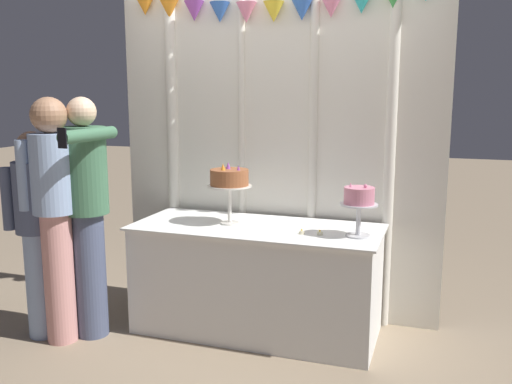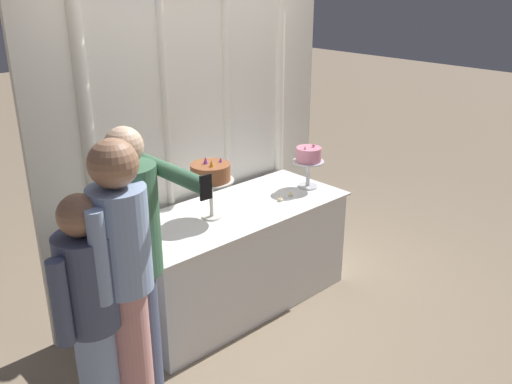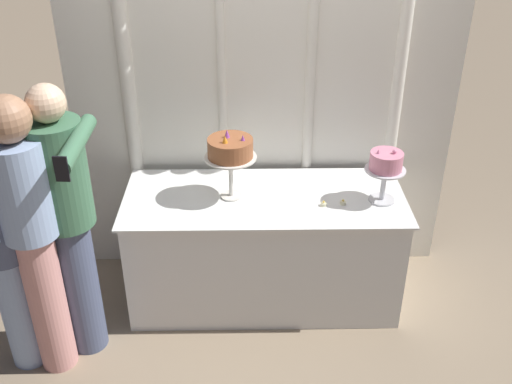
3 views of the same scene
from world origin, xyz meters
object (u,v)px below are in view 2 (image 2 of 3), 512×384
cake_display_nearright (309,158)px  guest_man_dark_suit (125,280)px  tealight_near_left (291,195)px  guest_girl_blue_dress (135,262)px  cake_display_nearleft (211,174)px  cake_table (235,257)px  tealight_far_left (280,200)px  guest_man_pink_jacket (92,317)px

cake_display_nearright → guest_man_dark_suit: guest_man_dark_suit is taller
tealight_near_left → guest_girl_blue_dress: size_ratio=0.02×
cake_display_nearleft → cake_display_nearright: cake_display_nearleft is taller
cake_table → cake_display_nearleft: (-0.21, 0.00, 0.72)m
guest_girl_blue_dress → tealight_near_left: bearing=12.5°
cake_display_nearleft → tealight_far_left: size_ratio=11.99×
cake_display_nearright → guest_girl_blue_dress: guest_girl_blue_dress is taller
cake_table → cake_display_nearleft: cake_display_nearleft is taller
guest_girl_blue_dress → guest_man_pink_jacket: 0.37m
cake_display_nearleft → cake_display_nearright: bearing=-3.8°
tealight_far_left → tealight_near_left: 0.12m
cake_display_nearleft → tealight_near_left: cake_display_nearleft is taller
tealight_far_left → guest_man_pink_jacket: guest_man_pink_jacket is taller
cake_display_nearright → guest_man_dark_suit: size_ratio=0.21×
cake_display_nearleft → guest_man_pink_jacket: 1.38m
guest_man_pink_jacket → cake_display_nearright: bearing=13.4°
cake_display_nearleft → guest_man_pink_jacket: size_ratio=0.30×
cake_display_nearright → guest_man_pink_jacket: 2.22m
tealight_near_left → guest_man_pink_jacket: guest_man_pink_jacket is taller
tealight_near_left → guest_man_dark_suit: guest_man_dark_suit is taller
cake_display_nearleft → tealight_near_left: bearing=-9.0°
guest_man_dark_suit → guest_man_pink_jacket: size_ratio=1.16×
cake_display_nearleft → guest_man_dark_suit: guest_man_dark_suit is taller
cake_display_nearright → tealight_near_left: (-0.25, -0.05, -0.24)m
cake_display_nearleft → guest_girl_blue_dress: size_ratio=0.26×
guest_girl_blue_dress → guest_man_dark_suit: same height
cake_display_nearright → guest_man_pink_jacket: guest_man_pink_jacket is taller
cake_display_nearright → guest_girl_blue_dress: 1.87m
cake_table → guest_man_pink_jacket: bearing=-158.2°
cake_table → tealight_near_left: tealight_near_left is taller
cake_display_nearleft → cake_display_nearright: size_ratio=1.24×
cake_display_nearleft → tealight_near_left: (0.69, -0.11, -0.31)m
tealight_near_left → guest_man_dark_suit: bearing=-164.1°
guest_girl_blue_dress → guest_man_pink_jacket: (-0.33, -0.11, -0.14)m
cake_table → tealight_near_left: size_ratio=46.35×
guest_man_dark_suit → guest_girl_blue_dress: bearing=44.1°
tealight_far_left → guest_girl_blue_dress: guest_girl_blue_dress is taller
cake_display_nearleft → guest_man_dark_suit: 1.20m
cake_table → guest_man_dark_suit: (-1.24, -0.60, 0.57)m
cake_table → guest_man_pink_jacket: size_ratio=1.21×
cake_display_nearleft → cake_display_nearright: (0.93, -0.06, -0.08)m
tealight_far_left → tealight_near_left: bearing=4.8°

